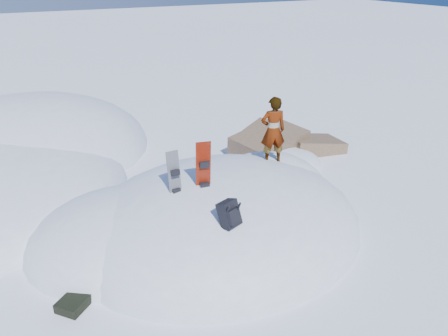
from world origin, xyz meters
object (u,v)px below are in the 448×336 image
person (273,131)px  snowboard_red (204,177)px  snowboard_dark (175,183)px  backpack (230,214)px

person → snowboard_red: bearing=36.5°
snowboard_dark → person: (2.94, 0.70, 0.47)m
backpack → snowboard_dark: bearing=90.2°
snowboard_red → person: person is taller
snowboard_dark → person: bearing=10.9°
snowboard_red → backpack: snowboard_red is taller
snowboard_dark → backpack: 1.58m
backpack → person: person is taller
snowboard_dark → person: person is taller
snowboard_red → person: (2.35, 0.85, 0.38)m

